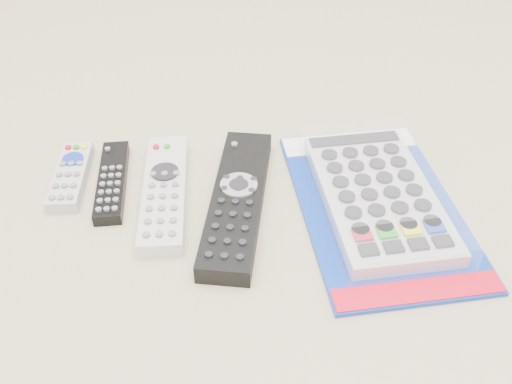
{
  "coord_description": "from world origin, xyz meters",
  "views": [
    {
      "loc": [
        0.02,
        -0.55,
        0.5
      ],
      "look_at": [
        0.05,
        0.0,
        0.01
      ],
      "focal_mm": 40.0,
      "sensor_mm": 36.0,
      "label": 1
    }
  ],
  "objects_px": {
    "remote_small_grey": "(71,175)",
    "remote_slim_black": "(112,181)",
    "remote_large_black": "(237,200)",
    "jumbo_remote_packaged": "(378,194)",
    "remote_silver_dvd": "(165,192)"
  },
  "relations": [
    {
      "from": "remote_small_grey",
      "to": "remote_slim_black",
      "type": "bearing_deg",
      "value": -13.57
    },
    {
      "from": "remote_small_grey",
      "to": "remote_large_black",
      "type": "bearing_deg",
      "value": -16.84
    },
    {
      "from": "remote_slim_black",
      "to": "remote_large_black",
      "type": "relative_size",
      "value": 0.59
    },
    {
      "from": "remote_small_grey",
      "to": "remote_large_black",
      "type": "relative_size",
      "value": 0.5
    },
    {
      "from": "remote_slim_black",
      "to": "jumbo_remote_packaged",
      "type": "xyz_separation_m",
      "value": [
        0.35,
        -0.06,
        0.01
      ]
    },
    {
      "from": "remote_small_grey",
      "to": "jumbo_remote_packaged",
      "type": "relative_size",
      "value": 0.4
    },
    {
      "from": "remote_silver_dvd",
      "to": "remote_large_black",
      "type": "distance_m",
      "value": 0.1
    },
    {
      "from": "remote_large_black",
      "to": "jumbo_remote_packaged",
      "type": "bearing_deg",
      "value": 7.91
    },
    {
      "from": "remote_slim_black",
      "to": "jumbo_remote_packaged",
      "type": "distance_m",
      "value": 0.35
    },
    {
      "from": "remote_silver_dvd",
      "to": "remote_small_grey",
      "type": "bearing_deg",
      "value": 161.05
    },
    {
      "from": "remote_small_grey",
      "to": "remote_silver_dvd",
      "type": "bearing_deg",
      "value": -18.5
    },
    {
      "from": "jumbo_remote_packaged",
      "to": "remote_slim_black",
      "type": "bearing_deg",
      "value": 164.97
    },
    {
      "from": "remote_silver_dvd",
      "to": "jumbo_remote_packaged",
      "type": "bearing_deg",
      "value": -6.61
    },
    {
      "from": "remote_silver_dvd",
      "to": "remote_large_black",
      "type": "bearing_deg",
      "value": -14.97
    },
    {
      "from": "remote_large_black",
      "to": "remote_small_grey",
      "type": "bearing_deg",
      "value": 172.7
    }
  ]
}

